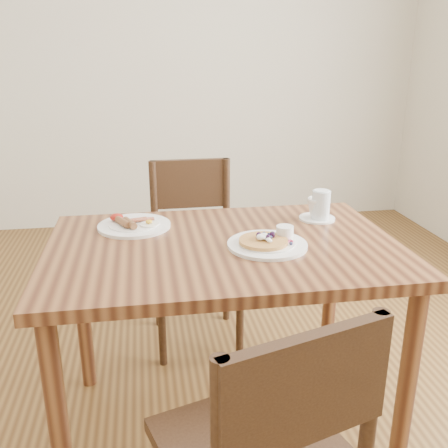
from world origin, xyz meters
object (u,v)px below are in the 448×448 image
pancake_plate (268,242)px  water_glass (321,206)px  chair_far (194,244)px  breakfast_plate (133,224)px  teacup_saucer (317,210)px  dining_table (224,270)px

pancake_plate → water_glass: size_ratio=2.28×
chair_far → water_glass: chair_far is taller
chair_far → pancake_plate: size_ratio=3.26×
breakfast_plate → teacup_saucer: 0.71m
dining_table → pancake_plate: 0.19m
pancake_plate → teacup_saucer: bearing=43.7°
chair_far → breakfast_plate: bearing=58.1°
breakfast_plate → water_glass: size_ratio=2.28×
chair_far → water_glass: 0.73m
water_glass → pancake_plate: bearing=-138.8°
water_glass → teacup_saucer: bearing=116.5°
dining_table → breakfast_plate: 0.39m
pancake_plate → dining_table: bearing=161.0°
dining_table → breakfast_plate: breakfast_plate is taller
teacup_saucer → water_glass: size_ratio=1.18×
teacup_saucer → water_glass: water_glass is taller
breakfast_plate → pancake_plate: bearing=-30.6°
dining_table → chair_far: bearing=93.1°
dining_table → teacup_saucer: (0.40, 0.20, 0.14)m
dining_table → pancake_plate: bearing=-19.0°
pancake_plate → breakfast_plate: 0.52m
dining_table → teacup_saucer: teacup_saucer is taller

